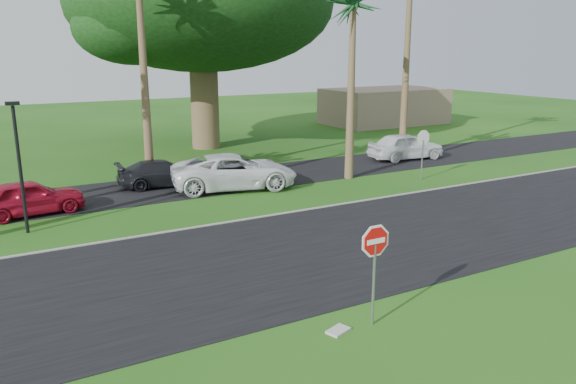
% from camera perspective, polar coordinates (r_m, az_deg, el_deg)
% --- Properties ---
extents(ground, '(120.00, 120.00, 0.00)m').
position_cam_1_polar(ground, '(15.86, 0.36, -9.30)').
color(ground, '#1A4B12').
rests_on(ground, ground).
extents(road, '(120.00, 8.00, 0.02)m').
position_cam_1_polar(road, '(17.49, -2.90, -6.96)').
color(road, black).
rests_on(road, ground).
extents(parking_strip, '(120.00, 5.00, 0.02)m').
position_cam_1_polar(parking_strip, '(26.89, -12.90, 0.34)').
color(parking_strip, black).
rests_on(parking_strip, ground).
extents(curb, '(120.00, 0.12, 0.06)m').
position_cam_1_polar(curb, '(20.99, -7.83, -3.34)').
color(curb, gray).
rests_on(curb, ground).
extents(stop_sign_near, '(1.05, 0.07, 2.62)m').
position_cam_1_polar(stop_sign_near, '(13.14, 8.81, -6.27)').
color(stop_sign_near, gray).
rests_on(stop_sign_near, ground).
extents(stop_sign_far, '(1.05, 0.07, 2.62)m').
position_cam_1_polar(stop_sign_far, '(28.54, 13.55, 4.72)').
color(stop_sign_far, gray).
rests_on(stop_sign_far, ground).
extents(palm_right_near, '(5.00, 5.00, 9.50)m').
position_cam_1_polar(palm_right_near, '(27.87, 6.65, 18.05)').
color(palm_right_near, brown).
rests_on(palm_right_near, ground).
extents(canopy_tree, '(16.50, 16.50, 13.12)m').
position_cam_1_polar(canopy_tree, '(37.14, -8.82, 18.22)').
color(canopy_tree, brown).
rests_on(canopy_tree, ground).
extents(streetlight_right, '(0.45, 0.25, 4.64)m').
position_cam_1_polar(streetlight_right, '(21.48, -25.65, 2.99)').
color(streetlight_right, black).
rests_on(streetlight_right, ground).
extents(building_far, '(10.00, 6.00, 3.00)m').
position_cam_1_polar(building_far, '(49.88, 9.74, 8.59)').
color(building_far, gray).
rests_on(building_far, ground).
extents(car_red, '(4.29, 2.14, 1.41)m').
position_cam_1_polar(car_red, '(24.17, -24.84, -0.53)').
color(car_red, '#A10D25').
rests_on(car_red, ground).
extents(car_dark, '(4.37, 2.02, 1.24)m').
position_cam_1_polar(car_dark, '(27.24, -12.60, 1.85)').
color(car_dark, black).
rests_on(car_dark, ground).
extents(car_minivan, '(6.27, 3.95, 1.61)m').
position_cam_1_polar(car_minivan, '(26.20, -5.46, 2.06)').
color(car_minivan, white).
rests_on(car_minivan, ground).
extents(car_pickup, '(4.72, 2.31, 1.55)m').
position_cam_1_polar(car_pickup, '(33.80, 11.88, 4.56)').
color(car_pickup, white).
rests_on(car_pickup, ground).
extents(utility_slab, '(0.63, 0.51, 0.06)m').
position_cam_1_polar(utility_slab, '(13.44, 5.13, -13.84)').
color(utility_slab, '#ABABA2').
rests_on(utility_slab, ground).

